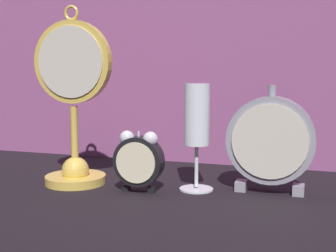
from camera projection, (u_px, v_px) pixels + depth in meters
The scene contains 6 objects.
ground_plane at pixel (154, 199), 0.80m from camera, with size 4.00×4.00×0.00m, color black.
fabric_backdrop_drape at pixel (201, 41), 1.08m from camera, with size 1.25×0.01×0.57m, color #8E4C7F.
pocket_watch_on_stand at pixel (74, 110), 0.90m from camera, with size 0.16×0.12×0.34m.
alarm_clock_twin_bell at pixel (139, 159), 0.84m from camera, with size 0.09×0.03×0.11m.
mantel_clock_silver at pixel (271, 141), 0.84m from camera, with size 0.16×0.04×0.19m.
champagne_flute at pixel (197, 123), 0.85m from camera, with size 0.06×0.06×0.20m.
Camera 1 is at (0.26, -0.74, 0.23)m, focal length 50.00 mm.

